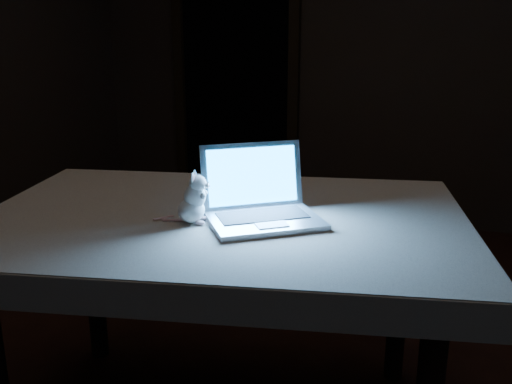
% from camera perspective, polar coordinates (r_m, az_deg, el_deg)
% --- Properties ---
extents(back_wall, '(4.50, 0.04, 2.60)m').
position_cam_1_polar(back_wall, '(4.22, 12.12, 14.56)').
color(back_wall, black).
rests_on(back_wall, ground).
extents(doorway, '(1.06, 0.36, 2.13)m').
position_cam_1_polar(doorway, '(4.57, -2.05, 12.04)').
color(doorway, black).
rests_on(doorway, back_wall).
extents(table, '(1.67, 1.29, 0.79)m').
position_cam_1_polar(table, '(2.04, -3.20, -13.10)').
color(table, black).
rests_on(table, floor).
extents(tablecloth, '(1.88, 1.62, 0.10)m').
position_cam_1_polar(tablecloth, '(1.87, -4.19, -3.89)').
color(tablecloth, beige).
rests_on(tablecloth, table).
extents(laptop, '(0.45, 0.45, 0.23)m').
position_cam_1_polar(laptop, '(1.75, 0.94, 0.39)').
color(laptop, '#AEAEB3').
rests_on(laptop, tablecloth).
extents(plush_mouse, '(0.16, 0.16, 0.16)m').
position_cam_1_polar(plush_mouse, '(1.78, -6.52, -0.53)').
color(plush_mouse, white).
rests_on(plush_mouse, tablecloth).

